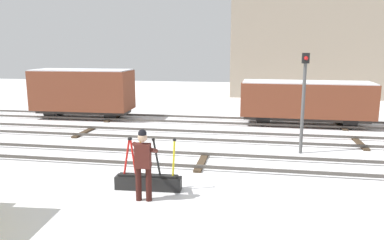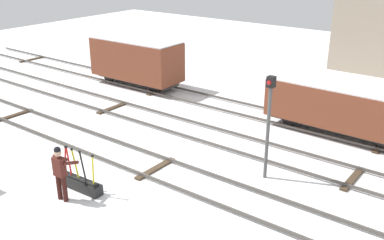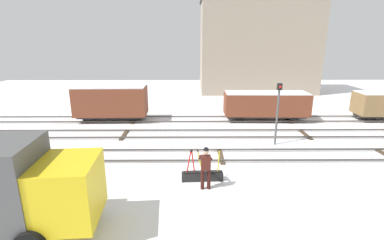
{
  "view_description": "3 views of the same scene",
  "coord_description": "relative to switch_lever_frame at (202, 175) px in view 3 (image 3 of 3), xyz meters",
  "views": [
    {
      "loc": [
        1.71,
        -11.76,
        3.78
      ],
      "look_at": [
        -0.77,
        2.63,
        0.95
      ],
      "focal_mm": 34.85,
      "sensor_mm": 36.0,
      "label": 1
    },
    {
      "loc": [
        9.49,
        -10.44,
        7.47
      ],
      "look_at": [
        -0.33,
        2.61,
        1.0
      ],
      "focal_mm": 41.47,
      "sensor_mm": 36.0,
      "label": 2
    },
    {
      "loc": [
        -1.63,
        -13.57,
        5.88
      ],
      "look_at": [
        -1.5,
        1.76,
        1.53
      ],
      "focal_mm": 26.13,
      "sensor_mm": 36.0,
      "label": 3
    }
  ],
  "objects": [
    {
      "name": "ground_plane",
      "position": [
        1.09,
        2.51,
        -0.25
      ],
      "size": [
        60.0,
        60.0,
        0.0
      ],
      "primitive_type": "plane",
      "color": "white"
    },
    {
      "name": "track_main_line",
      "position": [
        1.09,
        2.51,
        -0.14
      ],
      "size": [
        44.0,
        1.94,
        0.18
      ],
      "color": "#4C4742",
      "rests_on": "ground_plane"
    },
    {
      "name": "track_siding_near",
      "position": [
        1.09,
        6.02,
        -0.14
      ],
      "size": [
        44.0,
        1.94,
        0.18
      ],
      "color": "#4C4742",
      "rests_on": "ground_plane"
    },
    {
      "name": "track_siding_far",
      "position": [
        1.09,
        9.52,
        -0.14
      ],
      "size": [
        44.0,
        1.94,
        0.18
      ],
      "color": "#4C4742",
      "rests_on": "ground_plane"
    },
    {
      "name": "switch_lever_frame",
      "position": [
        0.0,
        0.0,
        0.0
      ],
      "size": [
        1.82,
        0.45,
        1.45
      ],
      "rotation": [
        0.0,
        0.0,
        0.05
      ],
      "color": "black",
      "rests_on": "ground_plane"
    },
    {
      "name": "rail_worker",
      "position": [
        0.1,
        -0.72,
        0.79
      ],
      "size": [
        0.56,
        0.71,
        1.84
      ],
      "rotation": [
        0.0,
        0.0,
        0.05
      ],
      "color": "#351511",
      "rests_on": "ground_plane"
    },
    {
      "name": "signal_post",
      "position": [
        4.47,
        4.35,
        1.98
      ],
      "size": [
        0.24,
        0.32,
        3.61
      ],
      "color": "#4C4C4C",
      "rests_on": "ground_plane"
    },
    {
      "name": "apartment_building",
      "position": [
        7.37,
        22.12,
        4.93
      ],
      "size": [
        13.4,
        5.38,
        10.36
      ],
      "color": "gray",
      "rests_on": "ground_plane"
    },
    {
      "name": "freight_car_mid_siding",
      "position": [
        5.22,
        9.52,
        1.02
      ],
      "size": [
        6.27,
        2.13,
        2.18
      ],
      "rotation": [
        0.0,
        0.0,
        -0.02
      ],
      "color": "#2D2B28",
      "rests_on": "ground_plane"
    },
    {
      "name": "freight_car_near_switch",
      "position": [
        -6.44,
        9.52,
        1.25
      ],
      "size": [
        5.3,
        2.14,
        2.65
      ],
      "rotation": [
        0.0,
        0.0,
        0.02
      ],
      "color": "#2D2B28",
      "rests_on": "ground_plane"
    }
  ]
}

